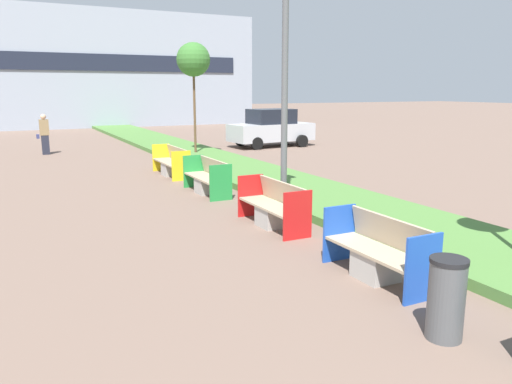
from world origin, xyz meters
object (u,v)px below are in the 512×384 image
Objects in this scene: bench_yellow_frame at (172,164)px; bench_red_frame at (274,209)px; street_lamp_post at (285,38)px; sapling_tree_far at (193,60)px; pedestrian_walking at (44,134)px; bench_blue_frame at (378,256)px; bench_green_frame at (208,180)px; litter_bin at (446,299)px; parked_car_distant at (271,128)px.

bench_red_frame is at bearing -90.02° from bench_yellow_frame.
street_lamp_post reaches higher than sapling_tree_far.
bench_red_frame is at bearing -77.29° from pedestrian_walking.
bench_blue_frame is 10.35m from bench_yellow_frame.
bench_green_frame is 0.30× the size of street_lamp_post.
bench_blue_frame is at bearing 73.26° from litter_bin.
bench_red_frame is 3.79m from bench_green_frame.
pedestrian_walking is at bearing 113.35° from bench_yellow_frame.
sapling_tree_far reaches higher than parked_car_distant.
bench_green_frame is 0.93× the size of bench_yellow_frame.
bench_red_frame is 3.63m from street_lamp_post.
bench_red_frame is 0.44× the size of sapling_tree_far.
parked_car_distant is at bearing 62.79° from street_lamp_post.
street_lamp_post is (0.61, 0.66, 3.52)m from bench_red_frame.
bench_blue_frame is at bearing -117.54° from parked_car_distant.
sapling_tree_far is at bearing 79.97° from litter_bin.
pedestrian_walking is 0.41× the size of parked_car_distant.
sapling_tree_far is (1.74, 10.60, 0.10)m from street_lamp_post.
street_lamp_post is at bearing -84.56° from bench_yellow_frame.
pedestrian_walking is at bearing 97.99° from litter_bin.
bench_yellow_frame is at bearing -119.21° from sapling_tree_far.
litter_bin is 0.55× the size of pedestrian_walking.
bench_green_frame and bench_yellow_frame have the same top height.
pedestrian_walking is (-3.34, 14.80, 0.53)m from bench_red_frame.
pedestrian_walking reaches higher than bench_yellow_frame.
pedestrian_walking is at bearing 166.31° from parked_car_distant.
litter_bin is (-0.54, -1.81, 0.12)m from bench_blue_frame.
bench_red_frame is 2.15× the size of litter_bin.
bench_yellow_frame is at bearing -66.65° from pedestrian_walking.
parked_car_distant reaches higher than pedestrian_walking.
sapling_tree_far is at bearing 60.79° from bench_yellow_frame.
parked_car_distant is at bearing 66.84° from bench_blue_frame.
bench_green_frame is 11.67m from parked_car_distant.
litter_bin is at bearing -96.11° from bench_red_frame.
bench_green_frame is at bearing -107.43° from sapling_tree_far.
pedestrian_walking reaches higher than litter_bin.
bench_red_frame is 0.92× the size of bench_yellow_frame.
bench_yellow_frame is at bearing 87.42° from litter_bin.
bench_green_frame is (0.00, 3.79, 0.00)m from bench_red_frame.
street_lamp_post is at bearing -78.92° from bench_green_frame.
bench_yellow_frame is at bearing 95.44° from street_lamp_post.
street_lamp_post is 1.62× the size of parked_car_distant.
bench_yellow_frame is 0.52× the size of parked_car_distant.
bench_blue_frame is 0.93× the size of bench_red_frame.
pedestrian_walking is at bearing 102.71° from bench_red_frame.
parked_car_distant reaches higher than bench_blue_frame.
bench_yellow_frame is 8.44m from pedestrian_walking.
bench_blue_frame is at bearing -98.84° from street_lamp_post.
parked_car_distant is (10.35, -1.70, 0.01)m from pedestrian_walking.
street_lamp_post is at bearing 47.14° from bench_red_frame.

